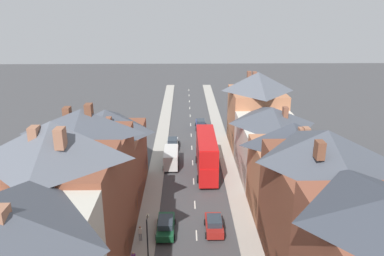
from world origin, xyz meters
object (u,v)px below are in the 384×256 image
object	(u,v)px
car_near_blue	(201,124)
delivery_van	(171,157)
car_near_silver	(173,143)
pedestrian_mid_right	(140,233)
car_parked_left_a	(166,225)
street_lamp	(148,243)
car_parked_left_b	(214,224)
double_decker_bus_lead	(206,154)

from	to	relation	value
car_near_blue	delivery_van	xyz separation A→B (m)	(-4.90, -16.86, 0.48)
car_near_silver	pedestrian_mid_right	distance (m)	25.11
car_near_blue	car_near_silver	distance (m)	10.91
delivery_van	car_near_silver	bearing A→B (deg)	90.00
pedestrian_mid_right	car_parked_left_a	bearing A→B (deg)	32.91
delivery_van	street_lamp	size ratio (longest dim) A/B	0.95
pedestrian_mid_right	car_near_silver	bearing A→B (deg)	84.53
car_near_silver	car_parked_left_a	distance (m)	23.44
street_lamp	car_near_silver	bearing A→B (deg)	87.78
car_near_silver	car_parked_left_b	distance (m)	23.91
pedestrian_mid_right	street_lamp	size ratio (longest dim) A/B	0.29
car_parked_left_a	double_decker_bus_lead	bearing A→B (deg)	70.80
car_parked_left_b	delivery_van	bearing A→B (deg)	106.74
pedestrian_mid_right	car_near_blue	bearing A→B (deg)	78.14
double_decker_bus_lead	delivery_van	distance (m)	5.60
delivery_van	car_near_blue	bearing A→B (deg)	73.79
car_parked_left_a	car_near_silver	bearing A→B (deg)	90.00
double_decker_bus_lead	pedestrian_mid_right	bearing A→B (deg)	-115.03
double_decker_bus_lead	pedestrian_mid_right	distance (m)	17.30
car_parked_left_a	pedestrian_mid_right	size ratio (longest dim) A/B	2.81
car_near_silver	car_parked_left_b	bearing A→B (deg)	-78.18
street_lamp	car_parked_left_b	bearing A→B (deg)	45.99
car_near_blue	car_parked_left_b	size ratio (longest dim) A/B	1.17
car_parked_left_b	delivery_van	distance (m)	17.02
car_near_blue	car_near_silver	bearing A→B (deg)	-116.70
car_near_blue	delivery_van	bearing A→B (deg)	-106.21
car_near_silver	delivery_van	world-z (taller)	delivery_van
double_decker_bus_lead	car_parked_left_a	bearing A→B (deg)	-109.20
double_decker_bus_lead	car_near_silver	world-z (taller)	double_decker_bus_lead
car_parked_left_a	pedestrian_mid_right	bearing A→B (deg)	-147.09
pedestrian_mid_right	double_decker_bus_lead	bearing A→B (deg)	64.97
car_near_silver	street_lamp	xyz separation A→B (m)	(-1.15, -29.67, 2.43)
double_decker_bus_lead	delivery_van	world-z (taller)	double_decker_bus_lead
car_near_blue	car_parked_left_a	distance (m)	33.55
car_near_silver	street_lamp	world-z (taller)	street_lamp
car_near_silver	car_parked_left_a	bearing A→B (deg)	-90.00
delivery_van	pedestrian_mid_right	bearing A→B (deg)	-97.62
double_decker_bus_lead	delivery_van	xyz separation A→B (m)	(-4.89, 2.28, -1.48)
car_parked_left_a	delivery_van	bearing A→B (deg)	90.00
car_parked_left_b	car_near_silver	bearing A→B (deg)	101.82
car_near_blue	delivery_van	world-z (taller)	delivery_van
car_near_blue	car_near_silver	world-z (taller)	car_near_blue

